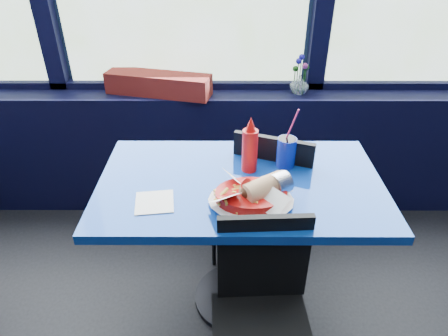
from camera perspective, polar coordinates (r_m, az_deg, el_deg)
window_sill at (r=2.62m, az=-5.00°, el=2.60°), size 5.00×0.26×0.80m
near_table at (r=1.80m, az=2.22°, el=-6.59°), size 1.20×0.70×0.75m
chair_near_front at (r=1.59m, az=5.48°, el=-18.95°), size 0.38×0.39×0.81m
chair_near_back at (r=2.07m, az=5.14°, el=-3.32°), size 0.50×0.50×0.86m
planter_box at (r=2.43m, az=-9.35°, el=11.77°), size 0.64×0.30×0.12m
flower_vase at (r=2.43m, az=10.75°, el=11.93°), size 0.14×0.14×0.23m
food_basket at (r=1.55m, az=4.15°, el=-3.81°), size 0.33×0.32×0.11m
ketchup_bottle at (r=1.71m, az=3.72°, el=2.96°), size 0.07×0.07×0.25m
soda_cup at (r=1.78m, az=8.89°, el=2.35°), size 0.08×0.08×0.28m
napkin at (r=1.59m, az=-9.91°, el=-4.83°), size 0.17×0.17×0.00m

